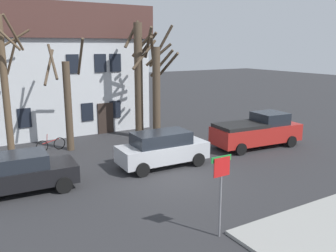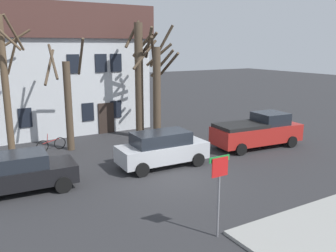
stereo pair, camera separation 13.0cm
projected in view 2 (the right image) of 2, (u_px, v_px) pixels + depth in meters
name	position (u px, v px, depth m)	size (l,w,h in m)	color
ground_plane	(177.00, 180.00, 16.15)	(120.00, 120.00, 0.00)	#2D2D30
building_main	(66.00, 67.00, 25.67)	(10.88, 6.71, 8.60)	silver
tree_bare_near	(5.00, 79.00, 18.89)	(3.31, 3.31, 7.69)	brown
tree_bare_mid	(68.00, 100.00, 20.20)	(2.35, 2.33, 6.36)	#4C3D2D
tree_bare_far	(140.00, 76.00, 22.84)	(2.14, 2.53, 7.52)	#4C3D2D
tree_bare_end	(157.00, 86.00, 22.51)	(2.59, 2.31, 7.21)	#4C3D2D
car_black_sedan	(22.00, 172.00, 14.73)	(4.36, 2.28, 1.63)	black
car_silver_wagon	(162.00, 148.00, 17.79)	(4.58, 2.10, 1.77)	#B7BABF
pickup_truck_red	(257.00, 131.00, 21.23)	(5.60, 2.57, 2.01)	#AD231E
street_sign_pole	(219.00, 181.00, 10.92)	(0.76, 0.07, 2.67)	slate
bicycle_leaning	(51.00, 145.00, 20.54)	(1.73, 0.37, 1.03)	black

